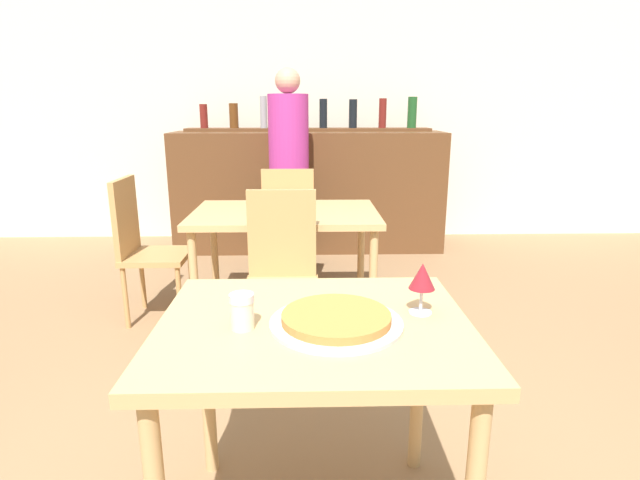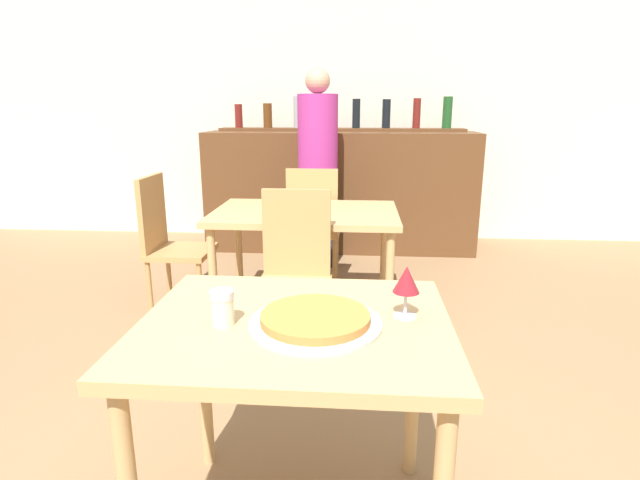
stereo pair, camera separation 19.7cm
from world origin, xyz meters
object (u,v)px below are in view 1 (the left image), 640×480
Objects in this scene: chair_far_side_back at (289,222)px; wine_glass at (422,278)px; cheese_shaker at (242,311)px; chair_far_side_left at (143,242)px; chair_far_side_front at (282,267)px; person_standing at (289,163)px; pizza_tray at (336,320)px.

chair_far_side_back is 5.92× the size of wine_glass.
chair_far_side_left is at bearing 115.68° from cheese_shaker.
chair_far_side_front is at bearing 112.31° from wine_glass.
chair_far_side_back is at bearing 101.90° from wine_glass.
chair_far_side_back is at bearing -58.93° from chair_far_side_left.
chair_far_side_left reaches higher than wine_glass.
chair_far_side_left is at bearing 148.93° from chair_far_side_front.
person_standing is (0.92, 1.14, 0.39)m from chair_far_side_left.
person_standing is 2.92m from wine_glass.
cheese_shaker is at bearing -154.32° from chair_far_side_left.
chair_far_side_left is 9.07× the size of cheese_shaker.
wine_glass is (1.42, -1.75, 0.35)m from chair_far_side_left.
chair_far_side_left is 2.18m from pizza_tray.
chair_far_side_back is at bearing -88.81° from person_standing.
pizza_tray is at bearing -85.47° from person_standing.
chair_far_side_left is (-0.93, 0.56, 0.00)m from chair_far_side_front.
chair_far_side_back is 2.42m from cheese_shaker.
chair_far_side_front reaches higher than wine_glass.
chair_far_side_left is 0.56× the size of person_standing.
chair_far_side_front is 2.44× the size of pizza_tray.
person_standing is 10.62× the size of wine_glass.
pizza_tray is 0.23× the size of person_standing.
person_standing is at bearing 94.53° from pizza_tray.
person_standing reaches higher than chair_far_side_back.
person_standing is (-0.23, 2.96, 0.13)m from pizza_tray.
chair_far_side_front is 9.07× the size of cheese_shaker.
cheese_shaker is 2.98m from person_standing.
chair_far_side_back is 2.38m from wine_glass.
chair_far_side_left is 2.07m from cheese_shaker.
person_standing is at bearing -38.96° from chair_far_side_left.
chair_far_side_front is at bearing -89.60° from person_standing.
wine_glass is (0.49, -1.19, 0.35)m from chair_far_side_front.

